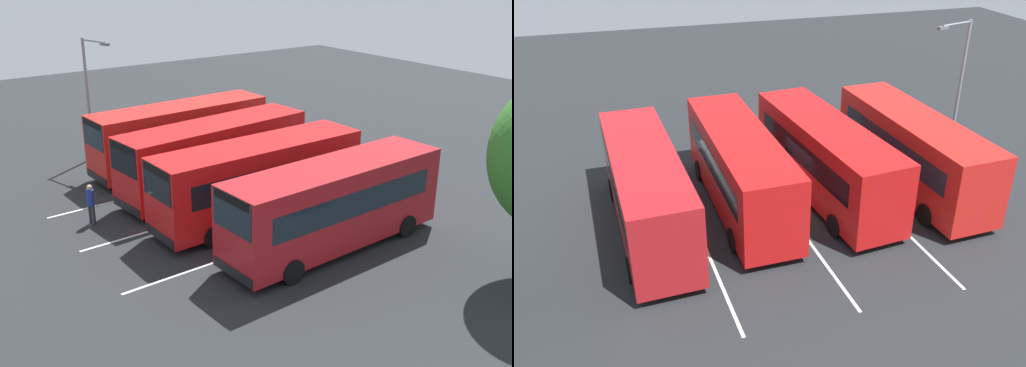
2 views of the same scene
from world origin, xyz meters
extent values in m
plane|color=#232628|center=(0.00, 0.00, 0.00)|extent=(72.59, 72.59, 0.00)
cube|color=red|center=(-0.40, -6.04, 1.87)|extent=(9.68, 2.85, 3.09)
cube|color=#19232D|center=(4.34, -5.82, 2.70)|extent=(0.22, 2.12, 1.30)
cube|color=#19232D|center=(-0.46, -4.87, 2.24)|extent=(8.04, 0.46, 0.99)
cube|color=#19232D|center=(-0.35, -7.21, 2.24)|extent=(8.04, 0.46, 0.99)
cube|color=black|center=(4.36, -5.82, 3.23)|extent=(0.19, 1.93, 0.32)
cube|color=black|center=(4.37, -5.82, 0.54)|extent=(0.20, 2.21, 0.36)
cylinder|color=black|center=(2.60, -4.76, 0.46)|extent=(0.94, 0.32, 0.92)
cylinder|color=black|center=(2.71, -7.04, 0.46)|extent=(0.94, 0.32, 0.92)
cylinder|color=black|center=(-3.52, -5.05, 0.46)|extent=(0.94, 0.32, 0.92)
cylinder|color=black|center=(-3.41, -7.33, 0.46)|extent=(0.94, 0.32, 0.92)
cube|color=red|center=(-0.02, -2.05, 1.87)|extent=(9.77, 3.33, 3.09)
cube|color=black|center=(4.70, -1.59, 2.70)|extent=(0.33, 2.12, 1.30)
cube|color=black|center=(-0.14, -0.88, 2.24)|extent=(8.01, 0.87, 0.99)
cube|color=black|center=(0.09, -3.22, 2.24)|extent=(8.01, 0.87, 0.99)
cube|color=black|center=(4.72, -1.58, 3.23)|extent=(0.29, 1.92, 0.32)
cube|color=black|center=(4.73, -1.58, 0.54)|extent=(0.32, 2.21, 0.36)
cylinder|color=black|center=(2.92, -0.61, 0.46)|extent=(0.95, 0.37, 0.92)
cylinder|color=black|center=(3.14, -2.89, 0.46)|extent=(0.95, 0.37, 0.92)
cylinder|color=black|center=(-3.18, -1.21, 0.46)|extent=(0.95, 0.37, 0.92)
cylinder|color=black|center=(-2.96, -3.49, 0.46)|extent=(0.95, 0.37, 0.92)
cube|color=red|center=(0.11, 1.72, 1.87)|extent=(9.63, 2.60, 3.09)
cube|color=black|center=(4.86, 1.82, 2.70)|extent=(0.16, 2.12, 1.30)
cube|color=black|center=(0.09, 2.89, 2.24)|extent=(8.04, 0.25, 0.99)
cube|color=black|center=(0.14, 0.55, 2.24)|extent=(8.04, 0.25, 0.99)
cube|color=black|center=(4.88, 1.82, 3.23)|extent=(0.14, 1.92, 0.32)
cube|color=black|center=(4.89, 1.82, 0.54)|extent=(0.15, 2.21, 0.36)
cylinder|color=black|center=(3.16, 2.93, 0.46)|extent=(0.93, 0.30, 0.92)
cylinder|color=black|center=(3.20, 0.65, 0.46)|extent=(0.93, 0.30, 0.92)
cylinder|color=black|center=(-2.97, 2.80, 0.46)|extent=(0.93, 0.30, 0.92)
cylinder|color=black|center=(-2.93, 0.52, 0.46)|extent=(0.93, 0.30, 0.92)
cube|color=#AD191E|center=(-0.60, 5.63, 1.87)|extent=(9.68, 2.86, 3.09)
cube|color=#19232D|center=(4.14, 5.85, 2.70)|extent=(0.22, 2.12, 1.30)
cube|color=#19232D|center=(-0.66, 6.80, 2.24)|extent=(8.04, 0.46, 0.99)
cube|color=#19232D|center=(-0.55, 4.46, 2.24)|extent=(8.04, 0.46, 0.99)
cube|color=black|center=(4.16, 5.85, 3.23)|extent=(0.19, 1.93, 0.32)
cube|color=black|center=(4.17, 5.86, 0.54)|extent=(0.20, 2.21, 0.36)
cylinder|color=black|center=(2.41, 6.91, 0.46)|extent=(0.94, 0.32, 0.92)
cylinder|color=black|center=(2.51, 4.63, 0.46)|extent=(0.94, 0.32, 0.92)
cylinder|color=black|center=(-3.72, 6.62, 0.46)|extent=(0.94, 0.32, 0.92)
cylinder|color=black|center=(-3.61, 4.34, 0.46)|extent=(0.94, 0.32, 0.92)
cylinder|color=#232833|center=(6.23, -2.01, 0.43)|extent=(0.13, 0.13, 0.85)
cylinder|color=#232833|center=(6.12, -1.89, 0.43)|extent=(0.13, 0.13, 0.85)
cylinder|color=navy|center=(6.18, -1.95, 1.19)|extent=(0.45, 0.45, 0.68)
sphere|color=tan|center=(6.18, -1.95, 1.65)|extent=(0.23, 0.23, 0.23)
cylinder|color=gray|center=(2.80, -10.36, 3.32)|extent=(0.16, 0.16, 6.63)
cylinder|color=gray|center=(2.55, -9.46, 6.53)|extent=(0.58, 1.82, 0.10)
cube|color=slate|center=(2.31, -8.57, 6.45)|extent=(0.34, 0.59, 0.14)
cube|color=silver|center=(0.00, -3.89, 0.00)|extent=(15.18, 0.65, 0.01)
cube|color=silver|center=(0.00, 0.00, 0.00)|extent=(15.18, 0.65, 0.01)
cube|color=silver|center=(0.00, 3.89, 0.00)|extent=(15.18, 0.65, 0.01)
camera|label=1|loc=(14.39, 21.57, 10.92)|focal=43.26mm
camera|label=2|loc=(-19.87, 6.59, 12.05)|focal=38.77mm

